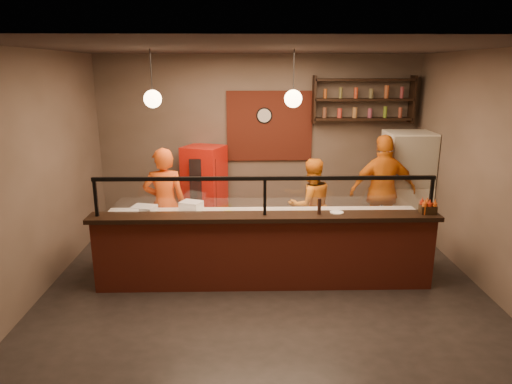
{
  "coord_description": "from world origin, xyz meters",
  "views": [
    {
      "loc": [
        -0.25,
        -6.09,
        2.95
      ],
      "look_at": [
        -0.1,
        0.3,
        1.21
      ],
      "focal_mm": 32.0,
      "sensor_mm": 36.0,
      "label": 1
    }
  ],
  "objects_px": {
    "cook_left": "(165,204)",
    "pizza_dough": "(255,212)",
    "wall_clock": "(264,115)",
    "cook_right": "(383,191)",
    "cook_mid": "(311,205)",
    "condiment_caddy": "(428,209)",
    "red_cooler": "(205,188)",
    "fridge": "(406,185)",
    "pepper_mill": "(319,206)"
  },
  "relations": [
    {
      "from": "cook_left",
      "to": "pizza_dough",
      "type": "height_order",
      "value": "cook_left"
    },
    {
      "from": "wall_clock",
      "to": "cook_right",
      "type": "xyz_separation_m",
      "value": [
        1.95,
        -1.22,
        -1.15
      ]
    },
    {
      "from": "cook_mid",
      "to": "condiment_caddy",
      "type": "bearing_deg",
      "value": 121.0
    },
    {
      "from": "wall_clock",
      "to": "pizza_dough",
      "type": "bearing_deg",
      "value": -95.6
    },
    {
      "from": "condiment_caddy",
      "to": "red_cooler",
      "type": "bearing_deg",
      "value": 142.9
    },
    {
      "from": "wall_clock",
      "to": "fridge",
      "type": "bearing_deg",
      "value": -16.45
    },
    {
      "from": "wall_clock",
      "to": "pepper_mill",
      "type": "relative_size",
      "value": 1.39
    },
    {
      "from": "wall_clock",
      "to": "cook_right",
      "type": "height_order",
      "value": "wall_clock"
    },
    {
      "from": "fridge",
      "to": "pepper_mill",
      "type": "bearing_deg",
      "value": -131.62
    },
    {
      "from": "wall_clock",
      "to": "condiment_caddy",
      "type": "height_order",
      "value": "wall_clock"
    },
    {
      "from": "cook_left",
      "to": "cook_mid",
      "type": "height_order",
      "value": "cook_left"
    },
    {
      "from": "pizza_dough",
      "to": "condiment_caddy",
      "type": "height_order",
      "value": "condiment_caddy"
    },
    {
      "from": "pizza_dough",
      "to": "cook_right",
      "type": "bearing_deg",
      "value": 23.67
    },
    {
      "from": "cook_left",
      "to": "condiment_caddy",
      "type": "height_order",
      "value": "cook_left"
    },
    {
      "from": "cook_mid",
      "to": "fridge",
      "type": "relative_size",
      "value": 0.83
    },
    {
      "from": "cook_right",
      "to": "red_cooler",
      "type": "distance_m",
      "value": 3.2
    },
    {
      "from": "cook_left",
      "to": "red_cooler",
      "type": "height_order",
      "value": "cook_left"
    },
    {
      "from": "fridge",
      "to": "pizza_dough",
      "type": "bearing_deg",
      "value": -150.89
    },
    {
      "from": "cook_left",
      "to": "condiment_caddy",
      "type": "relative_size",
      "value": 8.76
    },
    {
      "from": "cook_right",
      "to": "condiment_caddy",
      "type": "distance_m",
      "value": 1.54
    },
    {
      "from": "cook_mid",
      "to": "cook_right",
      "type": "bearing_deg",
      "value": 173.78
    },
    {
      "from": "condiment_caddy",
      "to": "pepper_mill",
      "type": "distance_m",
      "value": 1.47
    },
    {
      "from": "cook_right",
      "to": "red_cooler",
      "type": "relative_size",
      "value": 1.21
    },
    {
      "from": "cook_left",
      "to": "cook_mid",
      "type": "distance_m",
      "value": 2.35
    },
    {
      "from": "fridge",
      "to": "cook_right",
      "type": "bearing_deg",
      "value": -137.49
    },
    {
      "from": "cook_right",
      "to": "pepper_mill",
      "type": "relative_size",
      "value": 8.82
    },
    {
      "from": "wall_clock",
      "to": "pepper_mill",
      "type": "xyz_separation_m",
      "value": [
        0.63,
        -2.75,
        -0.93
      ]
    },
    {
      "from": "pizza_dough",
      "to": "pepper_mill",
      "type": "bearing_deg",
      "value": -34.48
    },
    {
      "from": "wall_clock",
      "to": "cook_mid",
      "type": "bearing_deg",
      "value": -63.49
    },
    {
      "from": "cook_mid",
      "to": "pizza_dough",
      "type": "distance_m",
      "value": 1.19
    },
    {
      "from": "cook_right",
      "to": "fridge",
      "type": "relative_size",
      "value": 1.01
    },
    {
      "from": "wall_clock",
      "to": "cook_mid",
      "type": "distance_m",
      "value": 2.06
    },
    {
      "from": "cook_left",
      "to": "fridge",
      "type": "height_order",
      "value": "fridge"
    },
    {
      "from": "cook_mid",
      "to": "cook_right",
      "type": "distance_m",
      "value": 1.27
    },
    {
      "from": "wall_clock",
      "to": "condiment_caddy",
      "type": "relative_size",
      "value": 1.47
    },
    {
      "from": "wall_clock",
      "to": "cook_right",
      "type": "bearing_deg",
      "value": -32.01
    },
    {
      "from": "cook_left",
      "to": "cook_mid",
      "type": "xyz_separation_m",
      "value": [
        2.33,
        0.25,
        -0.11
      ]
    },
    {
      "from": "cook_mid",
      "to": "pepper_mill",
      "type": "relative_size",
      "value": 7.22
    },
    {
      "from": "cook_right",
      "to": "pepper_mill",
      "type": "xyz_separation_m",
      "value": [
        -1.32,
        -1.53,
        0.21
      ]
    },
    {
      "from": "cook_mid",
      "to": "fridge",
      "type": "xyz_separation_m",
      "value": [
        1.79,
        0.68,
        0.16
      ]
    },
    {
      "from": "wall_clock",
      "to": "red_cooler",
      "type": "relative_size",
      "value": 0.19
    },
    {
      "from": "cook_right",
      "to": "pepper_mill",
      "type": "height_order",
      "value": "cook_right"
    },
    {
      "from": "wall_clock",
      "to": "pizza_dough",
      "type": "distance_m",
      "value": 2.48
    },
    {
      "from": "red_cooler",
      "to": "condiment_caddy",
      "type": "distance_m",
      "value": 4.05
    },
    {
      "from": "red_cooler",
      "to": "wall_clock",
      "type": "bearing_deg",
      "value": 37.9
    },
    {
      "from": "red_cooler",
      "to": "cook_right",
      "type": "bearing_deg",
      "value": 5.89
    },
    {
      "from": "wall_clock",
      "to": "pepper_mill",
      "type": "bearing_deg",
      "value": -77.06
    },
    {
      "from": "cook_left",
      "to": "pepper_mill",
      "type": "bearing_deg",
      "value": 147.8
    },
    {
      "from": "fridge",
      "to": "cook_mid",
      "type": "bearing_deg",
      "value": -157.82
    },
    {
      "from": "pizza_dough",
      "to": "red_cooler",
      "type": "bearing_deg",
      "value": 116.0
    }
  ]
}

